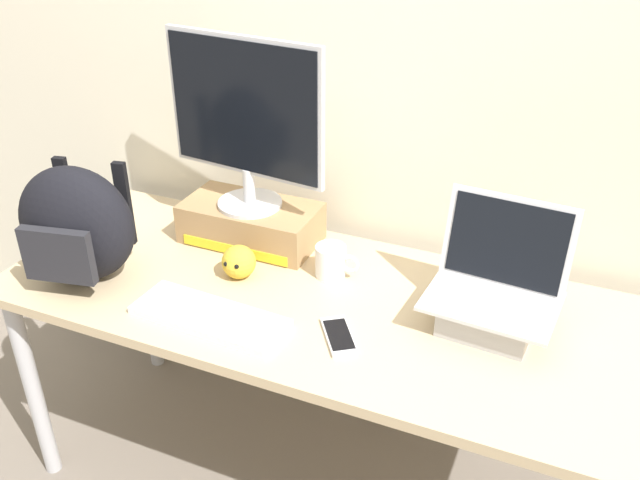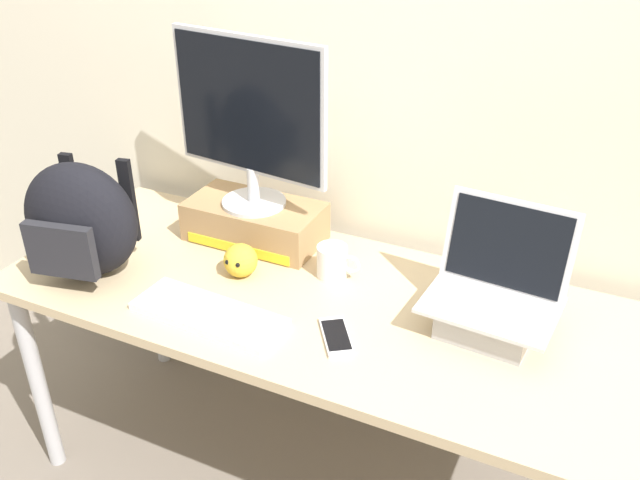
# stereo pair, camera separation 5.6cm
# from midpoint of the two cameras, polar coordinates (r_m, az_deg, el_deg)

# --- Properties ---
(back_wall) EXTENTS (7.00, 0.10, 2.60)m
(back_wall) POSITION_cam_midpoint_polar(r_m,az_deg,el_deg) (2.02, 6.58, 15.76)
(back_wall) COLOR silver
(back_wall) RESTS_ON ground
(desk) EXTENTS (1.78, 0.71, 0.72)m
(desk) POSITION_cam_midpoint_polar(r_m,az_deg,el_deg) (1.91, 0.85, -6.56)
(desk) COLOR tan
(desk) RESTS_ON ground
(toner_box_yellow) EXTENTS (0.41, 0.22, 0.12)m
(toner_box_yellow) POSITION_cam_midpoint_polar(r_m,az_deg,el_deg) (2.12, -4.66, 1.53)
(toner_box_yellow) COLOR #9E7A51
(toner_box_yellow) RESTS_ON desk
(desktop_monitor) EXTENTS (0.51, 0.19, 0.51)m
(desktop_monitor) POSITION_cam_midpoint_polar(r_m,az_deg,el_deg) (1.98, -5.07, 10.04)
(desktop_monitor) COLOR silver
(desktop_monitor) RESTS_ON toner_box_yellow
(open_laptop) EXTENTS (0.34, 0.27, 0.32)m
(open_laptop) POSITION_cam_midpoint_polar(r_m,az_deg,el_deg) (1.78, 14.94, -5.35)
(open_laptop) COLOR #ADADB2
(open_laptop) RESTS_ON desk
(external_keyboard) EXTENTS (0.42, 0.17, 0.02)m
(external_keyboard) POSITION_cam_midpoint_polar(r_m,az_deg,el_deg) (1.81, -8.35, -6.08)
(external_keyboard) COLOR white
(external_keyboard) RESTS_ON desk
(messenger_backpack) EXTENTS (0.36, 0.29, 0.34)m
(messenger_backpack) POSITION_cam_midpoint_polar(r_m,az_deg,el_deg) (1.99, -18.48, 1.52)
(messenger_backpack) COLOR black
(messenger_backpack) RESTS_ON desk
(coffee_mug) EXTENTS (0.13, 0.09, 0.09)m
(coffee_mug) POSITION_cam_midpoint_polar(r_m,az_deg,el_deg) (1.94, 1.92, -1.80)
(coffee_mug) COLOR silver
(coffee_mug) RESTS_ON desk
(cell_phone) EXTENTS (0.14, 0.16, 0.01)m
(cell_phone) POSITION_cam_midpoint_polar(r_m,az_deg,el_deg) (1.72, 2.30, -8.00)
(cell_phone) COLOR silver
(cell_phone) RESTS_ON desk
(plush_toy) EXTENTS (0.10, 0.10, 0.10)m
(plush_toy) POSITION_cam_midpoint_polar(r_m,az_deg,el_deg) (1.95, -5.79, -1.70)
(plush_toy) COLOR gold
(plush_toy) RESTS_ON desk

